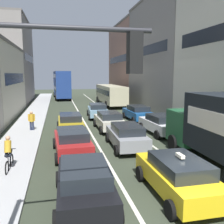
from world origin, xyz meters
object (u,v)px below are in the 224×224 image
coupe_centre_lane_fourth (97,110)px  cyclist_on_sidewalk (9,154)px  sedan_left_lane_front (84,182)px  sedan_right_lane_behind_truck (160,124)px  traffic_light_pole (41,111)px  pedestrian_near_kerb (32,120)px  hatchback_centre_lane_third (109,120)px  taxi_centre_lane_front (177,175)px  wagon_right_lane_far (138,113)px  wagon_left_lane_second (72,141)px  sedan_left_lane_third (70,122)px  sedan_centre_lane_second (127,135)px  bus_far_queue_secondary (62,84)px  bus_mid_queue_primary (110,93)px

coupe_centre_lane_fourth → cyclist_on_sidewalk: (-6.35, -13.54, 0.05)m
sedan_left_lane_front → sedan_right_lane_behind_truck: 11.30m
traffic_light_pole → pedestrian_near_kerb: traffic_light_pole is taller
hatchback_centre_lane_third → coupe_centre_lane_fourth: 5.93m
hatchback_centre_lane_third → cyclist_on_sidewalk: (-6.34, -7.61, 0.05)m
taxi_centre_lane_front → pedestrian_near_kerb: size_ratio=2.59×
taxi_centre_lane_front → wagon_right_lane_far: (3.35, 14.83, -0.00)m
wagon_left_lane_second → sedan_right_lane_behind_truck: same height
coupe_centre_lane_fourth → sedan_left_lane_third: bearing=156.7°
wagon_left_lane_second → hatchback_centre_lane_third: same height
traffic_light_pole → wagon_left_lane_second: (1.05, 8.66, -3.02)m
sedan_centre_lane_second → sedan_right_lane_behind_truck: same height
hatchback_centre_lane_third → taxi_centre_lane_front: bearing=-179.5°
hatchback_centre_lane_third → traffic_light_pole: bearing=162.4°
wagon_right_lane_far → bus_far_queue_secondary: (-6.85, 24.03, 2.03)m
sedan_left_lane_third → coupe_centre_lane_fourth: same height
bus_far_queue_secondary → cyclist_on_sidewalk: bearing=172.0°
sedan_left_lane_third → traffic_light_pole: bearing=175.0°
coupe_centre_lane_fourth → sedan_centre_lane_second: bearing=-176.0°
traffic_light_pole → sedan_left_lane_third: size_ratio=1.28×
sedan_left_lane_third → bus_far_queue_secondary: bearing=0.2°
sedan_left_lane_front → cyclist_on_sidewalk: bearing=42.3°
wagon_right_lane_far → pedestrian_near_kerb: bearing=103.9°
sedan_right_lane_behind_truck → cyclist_on_sidewalk: (-9.89, -5.43, 0.05)m
sedan_centre_lane_second → wagon_right_lane_far: same height
sedan_right_lane_behind_truck → coupe_centre_lane_fourth: bearing=20.5°
sedan_centre_lane_second → bus_far_queue_secondary: bearing=7.1°
traffic_light_pole → cyclist_on_sidewalk: traffic_light_pole is taller
bus_mid_queue_primary → bus_far_queue_secondary: (-6.80, 11.53, 1.07)m
sedan_centre_lane_second → wagon_left_lane_second: same height
traffic_light_pole → coupe_centre_lane_fourth: bearing=77.9°
hatchback_centre_lane_third → sedan_right_lane_behind_truck: 4.16m
sedan_left_lane_front → sedan_left_lane_third: same height
sedan_left_lane_front → bus_mid_queue_primary: size_ratio=0.41×
wagon_right_lane_far → bus_mid_queue_primary: (-0.05, 12.51, 0.96)m
sedan_centre_lane_second → bus_mid_queue_primary: 21.41m
sedan_left_lane_front → sedan_left_lane_third: size_ratio=1.01×
sedan_left_lane_third → wagon_left_lane_second: bearing=178.1°
wagon_right_lane_far → pedestrian_near_kerb: (-9.70, -2.76, 0.15)m
sedan_left_lane_third → hatchback_centre_lane_third: bearing=-86.3°
taxi_centre_lane_front → coupe_centre_lane_fourth: (-0.24, 17.31, -0.00)m
pedestrian_near_kerb → hatchback_centre_lane_third: bearing=-91.5°
wagon_left_lane_second → bus_mid_queue_primary: 22.80m
traffic_light_pole → sedan_left_lane_third: traffic_light_pole is taller
taxi_centre_lane_front → pedestrian_near_kerb: 13.64m
hatchback_centre_lane_third → wagon_right_lane_far: bearing=-47.0°
hatchback_centre_lane_third → wagon_right_lane_far: same height
wagon_left_lane_second → taxi_centre_lane_front: bearing=-150.3°
sedan_left_lane_front → sedan_centre_lane_second: bearing=-26.6°
wagon_left_lane_second → bus_far_queue_secondary: 33.31m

